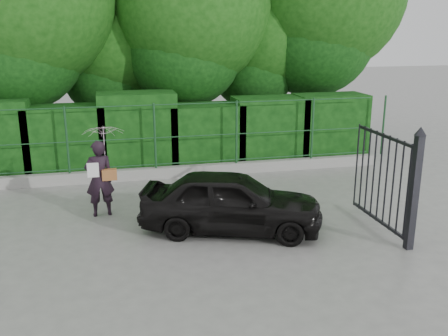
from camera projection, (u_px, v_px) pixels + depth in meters
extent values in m
plane|color=gray|center=(159.00, 246.00, 9.60)|extent=(80.00, 80.00, 0.00)
cube|color=#9E9E99|center=(142.00, 174.00, 13.78)|extent=(14.00, 0.25, 0.30)
cylinder|color=#1C4925|center=(67.00, 140.00, 13.08)|extent=(0.06, 0.06, 1.80)
cylinder|color=#1C4925|center=(155.00, 136.00, 13.58)|extent=(0.06, 0.06, 1.80)
cylinder|color=#1C4925|center=(236.00, 132.00, 14.08)|extent=(0.06, 0.06, 1.80)
cylinder|color=#1C4925|center=(312.00, 129.00, 14.59)|extent=(0.06, 0.06, 1.80)
cylinder|color=#1C4925|center=(383.00, 125.00, 15.09)|extent=(0.06, 0.06, 1.80)
cylinder|color=#1C4925|center=(141.00, 165.00, 13.71)|extent=(13.60, 0.03, 0.03)
cylinder|color=#1C4925|center=(140.00, 139.00, 13.51)|extent=(13.60, 0.03, 0.03)
cylinder|color=#1C4925|center=(139.00, 106.00, 13.26)|extent=(13.60, 0.03, 0.03)
cube|color=black|center=(66.00, 141.00, 14.05)|extent=(2.20, 1.20, 1.96)
cube|color=black|center=(138.00, 132.00, 14.45)|extent=(2.20, 1.20, 2.28)
cube|color=black|center=(205.00, 135.00, 14.94)|extent=(2.20, 1.20, 1.87)
cube|color=black|center=(269.00, 130.00, 15.36)|extent=(2.20, 1.20, 2.02)
cube|color=black|center=(329.00, 127.00, 15.79)|extent=(2.20, 1.20, 2.04)
cylinder|color=black|center=(32.00, 89.00, 15.08)|extent=(0.36, 0.36, 4.50)
cylinder|color=black|center=(117.00, 101.00, 17.01)|extent=(0.36, 0.36, 3.25)
sphere|color=#14470F|center=(113.00, 42.00, 16.48)|extent=(3.90, 3.90, 3.90)
cylinder|color=black|center=(193.00, 88.00, 16.49)|extent=(0.36, 0.36, 4.25)
sphere|color=#14470F|center=(192.00, 7.00, 15.79)|extent=(5.10, 5.10, 5.10)
cylinder|color=black|center=(259.00, 94.00, 17.80)|extent=(0.36, 0.36, 3.50)
sphere|color=#14470F|center=(260.00, 33.00, 17.22)|extent=(4.20, 4.20, 4.20)
cylinder|color=black|center=(317.00, 76.00, 17.69)|extent=(0.36, 0.36, 4.75)
cube|color=black|center=(414.00, 194.00, 9.19)|extent=(0.14, 0.14, 2.20)
cone|color=black|center=(421.00, 131.00, 8.87)|extent=(0.22, 0.22, 0.16)
cube|color=black|center=(377.00, 219.00, 10.52)|extent=(0.05, 2.00, 0.06)
cube|color=black|center=(385.00, 136.00, 10.03)|extent=(0.05, 2.00, 0.06)
cylinder|color=black|center=(407.00, 193.00, 9.39)|extent=(0.04, 0.04, 1.90)
cylinder|color=black|center=(400.00, 189.00, 9.62)|extent=(0.04, 0.04, 1.90)
cylinder|color=black|center=(393.00, 185.00, 9.86)|extent=(0.04, 0.04, 1.90)
cylinder|color=black|center=(386.00, 181.00, 10.09)|extent=(0.04, 0.04, 1.90)
cylinder|color=black|center=(380.00, 178.00, 10.33)|extent=(0.04, 0.04, 1.90)
cylinder|color=black|center=(374.00, 175.00, 10.56)|extent=(0.04, 0.04, 1.90)
cylinder|color=black|center=(368.00, 171.00, 10.79)|extent=(0.04, 0.04, 1.90)
cylinder|color=black|center=(362.00, 168.00, 11.03)|extent=(0.04, 0.04, 1.90)
cylinder|color=black|center=(357.00, 165.00, 11.26)|extent=(0.04, 0.04, 1.90)
imported|color=black|center=(99.00, 178.00, 10.95)|extent=(0.66, 0.47, 1.71)
imported|color=white|center=(104.00, 144.00, 10.83)|extent=(0.90, 0.91, 0.82)
cube|color=#A05F30|center=(109.00, 175.00, 10.90)|extent=(0.32, 0.15, 0.24)
cube|color=white|center=(93.00, 170.00, 10.75)|extent=(0.25, 0.02, 0.32)
imported|color=black|center=(231.00, 201.00, 10.18)|extent=(3.98, 2.64, 1.26)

